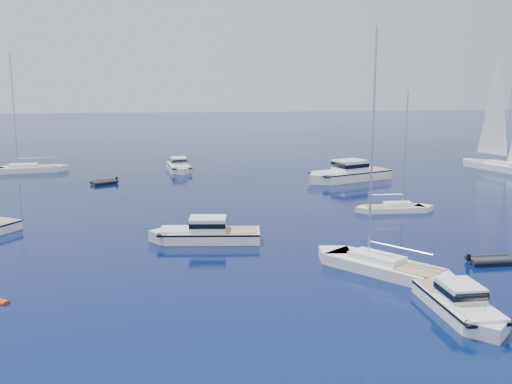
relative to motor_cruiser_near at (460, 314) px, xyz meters
The scene contains 12 objects.
ground 8.00m from the motor_cruiser_near, behind, with size 400.00×400.00×0.00m, color #081C52.
motor_cruiser_near is the anchor object (origin of this frame).
motor_cruiser_centre 22.01m from the motor_cruiser_near, 128.17° to the left, with size 2.97×9.72×2.55m, color white, non-canonical shape.
motor_cruiser_distant 44.96m from the motor_cruiser_near, 82.46° to the left, with size 3.92×12.82×3.36m, color white, non-canonical shape.
motor_cruiser_horizon 57.91m from the motor_cruiser_near, 105.77° to the left, with size 2.77×9.05×2.38m, color white, non-canonical shape.
sailboat_mid_r 8.09m from the motor_cruiser_near, 103.67° to the left, with size 3.02×11.61×17.07m, color white, non-canonical shape.
sailboat_centre 26.60m from the motor_cruiser_near, 78.12° to the left, with size 2.17×8.34×12.26m, color white, non-canonical shape.
sailboat_sails_r 58.89m from the motor_cruiser_near, 59.60° to the left, with size 3.52×13.56×19.93m, color white, non-canonical shape.
sailboat_far_l 67.89m from the motor_cruiser_near, 122.93° to the left, with size 3.01×11.59×17.03m, color white, non-canonical shape.
tender_yellow 23.40m from the motor_cruiser_near, 130.55° to the left, with size 1.85×3.31×0.95m, color #E0BC0D, non-canonical shape.
tender_grey_near 10.91m from the motor_cruiser_near, 53.81° to the left, with size 1.88×3.38×0.95m, color black, non-canonical shape.
tender_grey_far 52.05m from the motor_cruiser_near, 118.69° to the left, with size 1.87×3.36×0.95m, color black, non-canonical shape.
Camera 1 is at (-7.50, -30.47, 13.20)m, focal length 42.71 mm.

